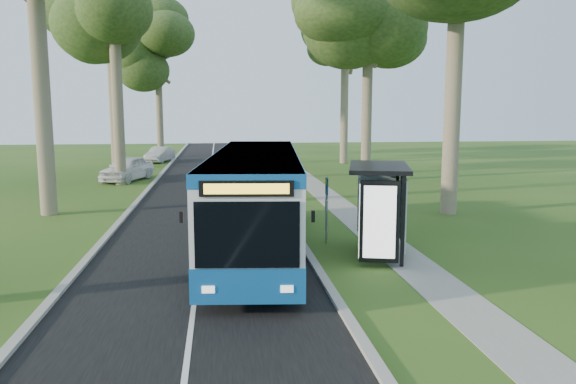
{
  "coord_description": "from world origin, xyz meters",
  "views": [
    {
      "loc": [
        -2.82,
        -18.08,
        4.75
      ],
      "look_at": [
        -0.25,
        2.85,
        1.6
      ],
      "focal_mm": 35.0,
      "sensor_mm": 36.0,
      "label": 1
    }
  ],
  "objects_px": {
    "bus": "(256,200)",
    "car_silver": "(160,155)",
    "litter_bin": "(297,205)",
    "car_white": "(127,168)",
    "bus_stop_sign": "(327,202)",
    "bus_shelter": "(387,194)"
  },
  "relations": [
    {
      "from": "bus",
      "to": "bus_stop_sign",
      "type": "relative_size",
      "value": 5.38
    },
    {
      "from": "litter_bin",
      "to": "car_white",
      "type": "relative_size",
      "value": 0.19
    },
    {
      "from": "car_white",
      "to": "bus",
      "type": "bearing_deg",
      "value": -50.16
    },
    {
      "from": "bus",
      "to": "car_white",
      "type": "xyz_separation_m",
      "value": [
        -7.27,
        19.56,
        -0.91
      ]
    },
    {
      "from": "bus_stop_sign",
      "to": "car_silver",
      "type": "relative_size",
      "value": 0.57
    },
    {
      "from": "bus",
      "to": "litter_bin",
      "type": "bearing_deg",
      "value": 75.8
    },
    {
      "from": "bus_stop_sign",
      "to": "bus_shelter",
      "type": "bearing_deg",
      "value": -56.25
    },
    {
      "from": "bus_shelter",
      "to": "litter_bin",
      "type": "distance_m",
      "value": 7.85
    },
    {
      "from": "litter_bin",
      "to": "car_silver",
      "type": "relative_size",
      "value": 0.22
    },
    {
      "from": "bus",
      "to": "car_white",
      "type": "bearing_deg",
      "value": 116.06
    },
    {
      "from": "bus_shelter",
      "to": "car_silver",
      "type": "xyz_separation_m",
      "value": [
        -10.52,
        33.83,
        -1.4
      ]
    },
    {
      "from": "bus_shelter",
      "to": "car_silver",
      "type": "bearing_deg",
      "value": 121.7
    },
    {
      "from": "bus_stop_sign",
      "to": "car_silver",
      "type": "height_order",
      "value": "bus_stop_sign"
    },
    {
      "from": "bus_stop_sign",
      "to": "litter_bin",
      "type": "height_order",
      "value": "bus_stop_sign"
    },
    {
      "from": "bus_stop_sign",
      "to": "bus_shelter",
      "type": "distance_m",
      "value": 2.73
    },
    {
      "from": "litter_bin",
      "to": "car_silver",
      "type": "xyz_separation_m",
      "value": [
        -8.66,
        26.39,
        0.22
      ]
    },
    {
      "from": "bus",
      "to": "bus_stop_sign",
      "type": "height_order",
      "value": "bus"
    },
    {
      "from": "bus_stop_sign",
      "to": "car_white",
      "type": "relative_size",
      "value": 0.49
    },
    {
      "from": "litter_bin",
      "to": "bus_stop_sign",
      "type": "bearing_deg",
      "value": -86.37
    },
    {
      "from": "car_white",
      "to": "car_silver",
      "type": "height_order",
      "value": "car_white"
    },
    {
      "from": "bus",
      "to": "car_silver",
      "type": "distance_m",
      "value": 33.11
    },
    {
      "from": "bus_shelter",
      "to": "car_silver",
      "type": "relative_size",
      "value": 0.91
    }
  ]
}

